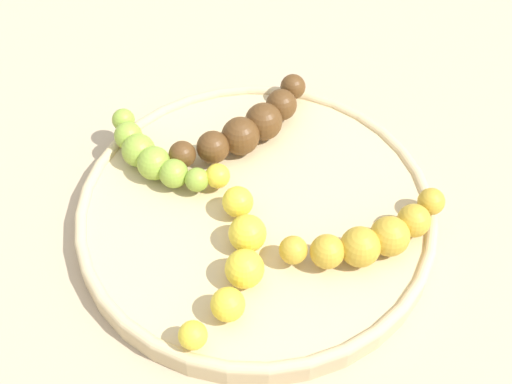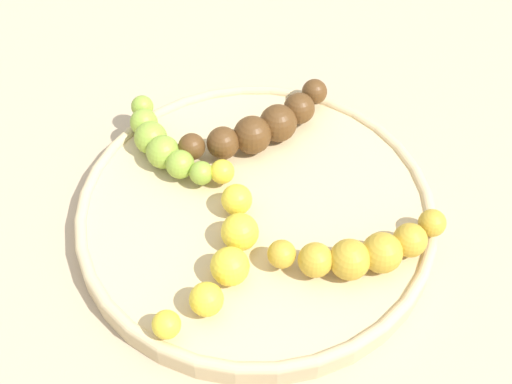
{
  "view_description": "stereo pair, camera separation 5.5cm",
  "coord_description": "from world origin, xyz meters",
  "px_view_note": "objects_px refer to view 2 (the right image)",
  "views": [
    {
      "loc": [
        -0.34,
        -0.12,
        0.46
      ],
      "look_at": [
        0.0,
        0.0,
        0.04
      ],
      "focal_mm": 48.2,
      "sensor_mm": 36.0,
      "label": 1
    },
    {
      "loc": [
        -0.31,
        -0.17,
        0.46
      ],
      "look_at": [
        0.0,
        0.0,
        0.04
      ],
      "focal_mm": 48.2,
      "sensor_mm": 36.0,
      "label": 2
    }
  ],
  "objects_px": {
    "banana_overripe": "(262,126)",
    "banana_green": "(161,143)",
    "banana_yellow": "(225,247)",
    "fruit_bowl": "(256,212)",
    "banana_spotted": "(364,251)"
  },
  "relations": [
    {
      "from": "fruit_bowl",
      "to": "banana_green",
      "type": "relative_size",
      "value": 2.73
    },
    {
      "from": "banana_yellow",
      "to": "banana_overripe",
      "type": "bearing_deg",
      "value": 89.3
    },
    {
      "from": "banana_overripe",
      "to": "banana_green",
      "type": "height_order",
      "value": "banana_overripe"
    },
    {
      "from": "fruit_bowl",
      "to": "banana_spotted",
      "type": "height_order",
      "value": "banana_spotted"
    },
    {
      "from": "fruit_bowl",
      "to": "banana_overripe",
      "type": "xyz_separation_m",
      "value": [
        0.07,
        0.03,
        0.02
      ]
    },
    {
      "from": "fruit_bowl",
      "to": "banana_yellow",
      "type": "relative_size",
      "value": 1.82
    },
    {
      "from": "banana_spotted",
      "to": "banana_overripe",
      "type": "xyz_separation_m",
      "value": [
        0.08,
        0.13,
        0.0
      ]
    },
    {
      "from": "banana_overripe",
      "to": "banana_green",
      "type": "distance_m",
      "value": 0.09
    },
    {
      "from": "banana_spotted",
      "to": "banana_overripe",
      "type": "distance_m",
      "value": 0.15
    },
    {
      "from": "banana_yellow",
      "to": "banana_green",
      "type": "relative_size",
      "value": 1.5
    },
    {
      "from": "banana_overripe",
      "to": "banana_green",
      "type": "xyz_separation_m",
      "value": [
        -0.06,
        0.07,
        -0.0
      ]
    },
    {
      "from": "banana_yellow",
      "to": "banana_spotted",
      "type": "relative_size",
      "value": 1.45
    },
    {
      "from": "banana_green",
      "to": "banana_yellow",
      "type": "bearing_deg",
      "value": 82.12
    },
    {
      "from": "banana_yellow",
      "to": "banana_green",
      "type": "xyz_separation_m",
      "value": [
        0.07,
        0.1,
        -0.0
      ]
    },
    {
      "from": "banana_yellow",
      "to": "banana_overripe",
      "type": "xyz_separation_m",
      "value": [
        0.13,
        0.03,
        0.0
      ]
    }
  ]
}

